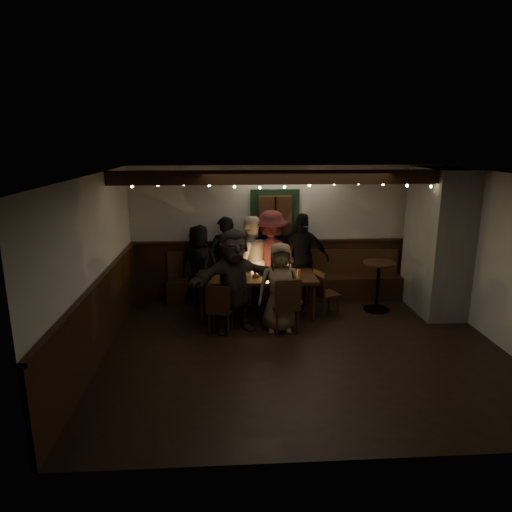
{
  "coord_description": "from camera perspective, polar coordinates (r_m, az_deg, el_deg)",
  "views": [
    {
      "loc": [
        -1.12,
        -6.29,
        3.06
      ],
      "look_at": [
        -0.62,
        1.6,
        1.05
      ],
      "focal_mm": 32.0,
      "sensor_mm": 36.0,
      "label": 1
    }
  ],
  "objects": [
    {
      "name": "chair_near_left",
      "position": [
        7.36,
        -4.62,
        -6.31
      ],
      "size": [
        0.46,
        0.46,
        0.85
      ],
      "color": "black",
      "rests_on": "ground"
    },
    {
      "name": "person_c",
      "position": [
        8.64,
        -0.82,
        -0.56
      ],
      "size": [
        0.97,
        0.84,
        1.7
      ],
      "primitive_type": "imported",
      "rotation": [
        0.0,
        0.0,
        3.4
      ],
      "color": "beige",
      "rests_on": "ground"
    },
    {
      "name": "chair_near_right",
      "position": [
        7.38,
        3.83,
        -5.85
      ],
      "size": [
        0.48,
        0.48,
        0.94
      ],
      "color": "black",
      "rests_on": "ground"
    },
    {
      "name": "high_top",
      "position": [
        8.64,
        15.02,
        -2.9
      ],
      "size": [
        0.58,
        0.58,
        0.92
      ],
      "color": "black",
      "rests_on": "ground"
    },
    {
      "name": "person_e",
      "position": [
        8.75,
        5.79,
        -0.3
      ],
      "size": [
        1.09,
        0.67,
        1.74
      ],
      "primitive_type": "imported",
      "rotation": [
        0.0,
        0.0,
        2.89
      ],
      "color": "black",
      "rests_on": "ground"
    },
    {
      "name": "person_f",
      "position": [
        7.38,
        -2.73,
        -3.15
      ],
      "size": [
        1.67,
        0.94,
        1.71
      ],
      "primitive_type": "imported",
      "rotation": [
        0.0,
        0.0,
        0.29
      ],
      "color": "#2D241F",
      "rests_on": "ground"
    },
    {
      "name": "dining_table",
      "position": [
        8.07,
        0.08,
        -2.91
      ],
      "size": [
        2.08,
        0.89,
        0.9
      ],
      "color": "black",
      "rests_on": "ground"
    },
    {
      "name": "person_a",
      "position": [
        8.73,
        -7.09,
        -1.1
      ],
      "size": [
        0.82,
        0.61,
        1.53
      ],
      "primitive_type": "imported",
      "rotation": [
        0.0,
        0.0,
        2.96
      ],
      "color": "black",
      "rests_on": "ground"
    },
    {
      "name": "person_d",
      "position": [
        8.71,
        1.89,
        -0.14
      ],
      "size": [
        1.23,
        0.81,
        1.79
      ],
      "primitive_type": "imported",
      "rotation": [
        0.0,
        0.0,
        3.01
      ],
      "color": "#46191C",
      "rests_on": "ground"
    },
    {
      "name": "chair_end",
      "position": [
        8.25,
        8.4,
        -4.24
      ],
      "size": [
        0.48,
        0.48,
        0.82
      ],
      "color": "black",
      "rests_on": "ground"
    },
    {
      "name": "person_g",
      "position": [
        7.43,
        2.99,
        -3.93
      ],
      "size": [
        0.73,
        0.47,
        1.48
      ],
      "primitive_type": "imported",
      "rotation": [
        0.0,
        0.0,
        0.0
      ],
      "color": "brown",
      "rests_on": "ground"
    },
    {
      "name": "person_b",
      "position": [
        8.74,
        -3.89,
        -0.48
      ],
      "size": [
        0.7,
        0.55,
        1.68
      ],
      "primitive_type": "imported",
      "rotation": [
        0.0,
        0.0,
        3.4
      ],
      "color": "black",
      "rests_on": "ground"
    },
    {
      "name": "room",
      "position": [
        8.26,
        11.83,
        0.04
      ],
      "size": [
        6.02,
        5.01,
        2.62
      ],
      "color": "black",
      "rests_on": "ground"
    }
  ]
}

